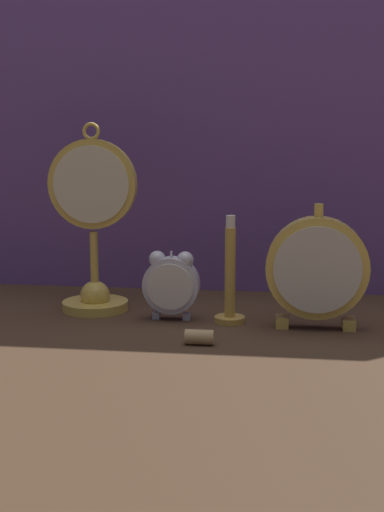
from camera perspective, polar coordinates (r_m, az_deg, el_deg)
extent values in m
plane|color=#422D1E|center=(1.09, -0.56, -6.40)|extent=(4.00, 4.00, 0.00)
cube|color=#6B478E|center=(1.37, 1.38, 9.04)|extent=(1.54, 0.01, 0.57)
cylinder|color=gold|center=(1.25, -7.74, -3.94)|extent=(0.11, 0.11, 0.02)
sphere|color=gold|center=(1.25, -7.76, -3.14)|extent=(0.05, 0.05, 0.05)
cylinder|color=gold|center=(1.24, -7.82, -0.84)|extent=(0.01, 0.01, 0.12)
cylinder|color=gold|center=(1.22, -7.97, 5.72)|extent=(0.15, 0.02, 0.15)
cylinder|color=beige|center=(1.21, -8.10, 5.68)|extent=(0.13, 0.00, 0.13)
torus|color=gold|center=(1.21, -8.07, 9.85)|extent=(0.03, 0.01, 0.03)
cube|color=silver|center=(1.18, -2.87, -4.76)|extent=(0.01, 0.01, 0.01)
cube|color=silver|center=(1.18, -0.43, -4.84)|extent=(0.01, 0.01, 0.01)
cylinder|color=silver|center=(1.17, -1.67, -2.33)|extent=(0.09, 0.03, 0.09)
cylinder|color=silver|center=(1.15, -1.80, -2.50)|extent=(0.08, 0.00, 0.08)
sphere|color=silver|center=(1.16, -2.80, -0.25)|extent=(0.03, 0.03, 0.03)
sphere|color=silver|center=(1.16, -0.55, -0.30)|extent=(0.03, 0.03, 0.03)
cylinder|color=silver|center=(1.16, -1.68, -0.01)|extent=(0.00, 0.00, 0.02)
cube|color=gold|center=(1.14, 7.23, -5.23)|extent=(0.02, 0.03, 0.02)
cube|color=gold|center=(1.15, 12.43, -5.33)|extent=(0.02, 0.03, 0.02)
cylinder|color=gold|center=(1.12, 9.97, -0.92)|extent=(0.16, 0.04, 0.16)
cylinder|color=beige|center=(1.10, 10.01, -1.12)|extent=(0.14, 0.00, 0.14)
cylinder|color=gold|center=(1.11, 10.11, 3.62)|extent=(0.01, 0.01, 0.02)
cylinder|color=gold|center=(1.16, 3.03, -5.09)|extent=(0.05, 0.05, 0.01)
cylinder|color=gold|center=(1.14, 3.07, -1.34)|extent=(0.02, 0.02, 0.14)
cylinder|color=silver|center=(1.13, 3.10, 2.76)|extent=(0.01, 0.01, 0.02)
cylinder|color=tan|center=(1.04, 0.60, -6.50)|extent=(0.04, 0.02, 0.02)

